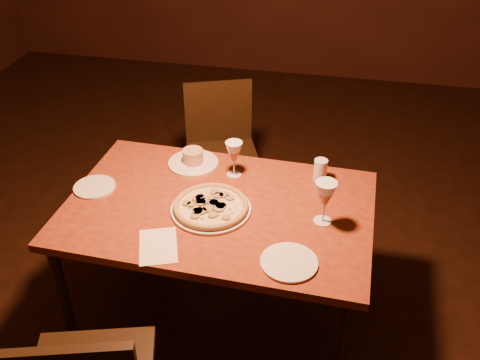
# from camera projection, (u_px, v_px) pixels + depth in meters

# --- Properties ---
(dining_table) EXTENTS (1.36, 0.90, 0.72)m
(dining_table) POSITION_uv_depth(u_px,v_px,m) (218.00, 217.00, 2.38)
(dining_table) COLOR #94441F
(dining_table) RESTS_ON floor
(chair_far) EXTENTS (0.53, 0.53, 0.84)m
(chair_far) POSITION_uv_depth(u_px,v_px,m) (221.00, 146.00, 3.23)
(chair_far) COLOR black
(chair_far) RESTS_ON floor
(pizza_plate) EXTENTS (0.35, 0.35, 0.04)m
(pizza_plate) POSITION_uv_depth(u_px,v_px,m) (211.00, 206.00, 2.30)
(pizza_plate) COLOR silver
(pizza_plate) RESTS_ON dining_table
(ramekin_saucer) EXTENTS (0.25, 0.25, 0.08)m
(ramekin_saucer) POSITION_uv_depth(u_px,v_px,m) (193.00, 160.00, 2.61)
(ramekin_saucer) COLOR silver
(ramekin_saucer) RESTS_ON dining_table
(wine_glass_far) EXTENTS (0.08, 0.08, 0.18)m
(wine_glass_far) POSITION_uv_depth(u_px,v_px,m) (234.00, 159.00, 2.49)
(wine_glass_far) COLOR #AC5948
(wine_glass_far) RESTS_ON dining_table
(wine_glass_right) EXTENTS (0.09, 0.09, 0.20)m
(wine_glass_right) POSITION_uv_depth(u_px,v_px,m) (324.00, 202.00, 2.19)
(wine_glass_right) COLOR #AC5948
(wine_glass_right) RESTS_ON dining_table
(water_tumbler) EXTENTS (0.06, 0.06, 0.10)m
(water_tumbler) POSITION_uv_depth(u_px,v_px,m) (320.00, 170.00, 2.48)
(water_tumbler) COLOR silver
(water_tumbler) RESTS_ON dining_table
(side_plate_left) EXTENTS (0.19, 0.19, 0.01)m
(side_plate_left) POSITION_uv_depth(u_px,v_px,m) (95.00, 187.00, 2.45)
(side_plate_left) COLOR silver
(side_plate_left) RESTS_ON dining_table
(side_plate_near) EXTENTS (0.22, 0.22, 0.01)m
(side_plate_near) POSITION_uv_depth(u_px,v_px,m) (289.00, 262.00, 2.03)
(side_plate_near) COLOR silver
(side_plate_near) RESTS_ON dining_table
(menu_card) EXTENTS (0.21, 0.25, 0.00)m
(menu_card) POSITION_uv_depth(u_px,v_px,m) (158.00, 246.00, 2.12)
(menu_card) COLOR white
(menu_card) RESTS_ON dining_table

